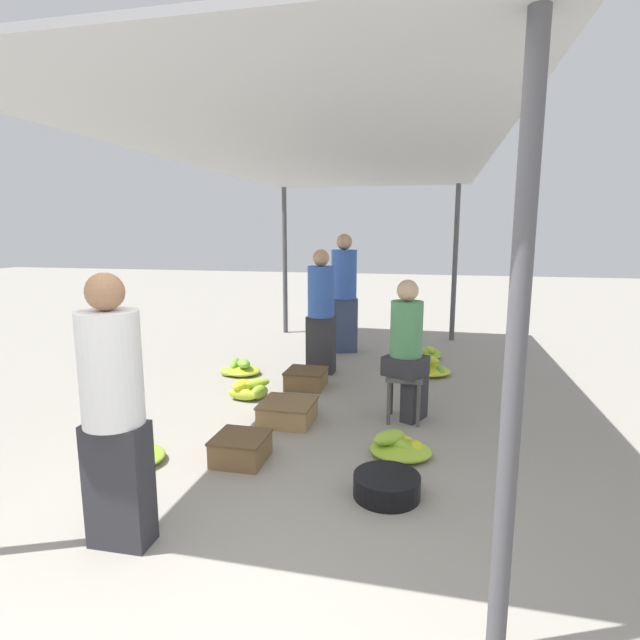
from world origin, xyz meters
TOP-DOWN VIEW (x-y plane):
  - canopy_post_front_right at (1.45, 0.30)m, footprint 0.08×0.08m
  - canopy_post_back_left at (-1.45, 6.78)m, footprint 0.08×0.08m
  - canopy_post_back_right at (1.45, 6.78)m, footprint 0.08×0.08m
  - canopy_tarp at (0.00, 3.54)m, footprint 3.29×6.88m
  - vendor_foreground at (-0.57, 0.64)m, footprint 0.35×0.34m
  - stool at (0.90, 2.94)m, footprint 0.34×0.34m
  - vendor_seated at (0.92, 2.95)m, footprint 0.45×0.45m
  - basin_black at (0.87, 1.50)m, footprint 0.46×0.46m
  - banana_pile_left_0 at (-1.15, 1.58)m, footprint 0.56×0.54m
  - banana_pile_left_1 at (-1.23, 4.06)m, footprint 0.54×0.47m
  - banana_pile_left_2 at (-0.77, 3.23)m, footprint 0.45×0.41m
  - banana_pile_right_0 at (0.91, 2.17)m, footprint 0.51×0.50m
  - banana_pile_right_1 at (1.10, 4.58)m, footprint 0.55×0.48m
  - banana_pile_right_2 at (1.03, 5.41)m, footprint 0.51×0.56m
  - crate_near at (-0.17, 2.65)m, footprint 0.50×0.50m
  - crate_mid at (-0.28, 3.74)m, footprint 0.45×0.45m
  - crate_far at (-0.30, 1.78)m, footprint 0.41×0.41m
  - shopper_walking_mid at (-0.25, 4.37)m, footprint 0.36×0.36m
  - shopper_walking_far at (-0.17, 5.56)m, footprint 0.47×0.47m

SIDE VIEW (x-z plane):
  - banana_pile_right_0 at x=0.91m, z-range -0.03..0.17m
  - banana_pile_left_1 at x=-1.23m, z-range -0.04..0.18m
  - banana_pile_right_2 at x=1.03m, z-range -0.02..0.17m
  - basin_black at x=0.87m, z-range 0.00..0.15m
  - banana_pile_left_0 at x=-1.15m, z-range -0.02..0.17m
  - banana_pile_right_1 at x=1.10m, z-range -0.05..0.21m
  - banana_pile_left_2 at x=-0.77m, z-range -0.02..0.19m
  - crate_near at x=-0.17m, z-range 0.00..0.20m
  - crate_mid at x=-0.28m, z-range 0.00..0.21m
  - crate_far at x=-0.30m, z-range 0.00..0.21m
  - stool at x=0.90m, z-range 0.13..0.59m
  - vendor_seated at x=0.92m, z-range 0.03..1.39m
  - shopper_walking_mid at x=-0.25m, z-range 0.03..1.60m
  - vendor_foreground at x=-0.57m, z-range 0.03..1.60m
  - shopper_walking_far at x=-0.17m, z-range 0.03..1.79m
  - canopy_post_front_right at x=1.45m, z-range 0.00..2.54m
  - canopy_post_back_left at x=-1.45m, z-range 0.00..2.54m
  - canopy_post_back_right at x=1.45m, z-range 0.00..2.54m
  - canopy_tarp at x=0.00m, z-range 2.54..2.58m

